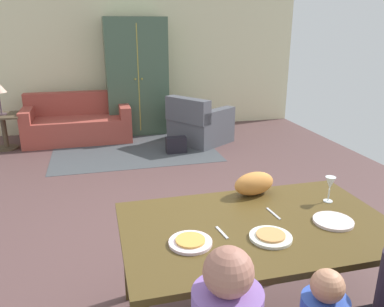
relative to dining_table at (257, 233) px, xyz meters
name	(u,v)px	position (x,y,z in m)	size (l,w,h in m)	color
ground_plane	(165,197)	(-0.20, 2.18, -0.70)	(6.62, 6.75, 0.02)	brown
back_wall	(131,59)	(-0.20, 5.60, 0.66)	(6.62, 0.10, 2.70)	beige
dining_table	(257,233)	(0.00, 0.00, 0.00)	(1.70, 1.05, 0.76)	#4D3B19
plate_near_man	(190,242)	(-0.47, -0.12, 0.08)	(0.25, 0.25, 0.02)	silver
pizza_near_man	(190,240)	(-0.47, -0.12, 0.09)	(0.17, 0.17, 0.01)	gold
plate_near_child	(271,237)	(0.00, -0.18, 0.08)	(0.25, 0.25, 0.02)	white
pizza_near_child	(271,235)	(0.00, -0.18, 0.09)	(0.17, 0.17, 0.01)	tan
plate_near_woman	(333,221)	(0.47, -0.10, 0.08)	(0.25, 0.25, 0.02)	white
wine_glass	(330,184)	(0.61, 0.18, 0.20)	(0.07, 0.07, 0.19)	silver
fork	(222,233)	(-0.26, -0.05, 0.07)	(0.02, 0.15, 0.01)	silver
knife	(273,214)	(0.15, 0.10, 0.07)	(0.01, 0.17, 0.01)	silver
cat	(254,184)	(0.15, 0.43, 0.15)	(0.32, 0.16, 0.17)	#D3853D
area_rug	(134,150)	(-0.36, 4.09, -0.69)	(2.60, 1.80, 0.01)	#414448
couch	(78,123)	(-1.25, 4.94, -0.39)	(1.80, 0.86, 0.82)	#A24338
armchair	(199,125)	(0.78, 4.26, -0.37)	(1.19, 1.19, 0.82)	#4E5057
armoire	(137,77)	(-0.15, 5.21, 0.36)	(1.10, 0.59, 2.10)	#415A45
side_table	(4,127)	(-2.41, 4.69, -0.31)	(0.56, 0.56, 0.58)	#4C3D2B
handbag	(176,145)	(0.28, 3.79, -0.56)	(0.32, 0.16, 0.26)	black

